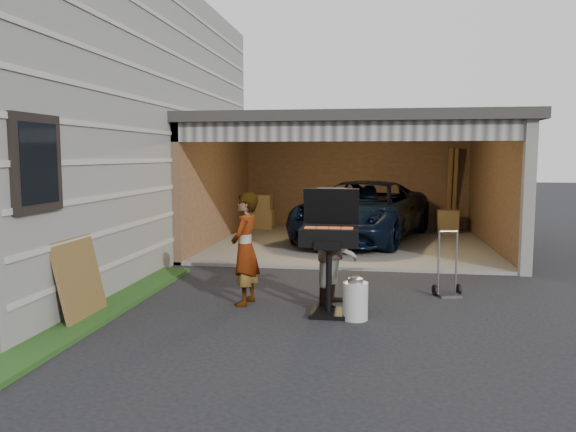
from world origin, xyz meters
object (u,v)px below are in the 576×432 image
object	(u,v)px
bbq_grill	(329,241)
hand_truck	(448,283)
man	(339,250)
minivan	(363,213)
propane_tank	(355,301)
woman	(245,249)
plywood_panel	(80,279)

from	to	relation	value
bbq_grill	hand_truck	distance (m)	2.24
man	bbq_grill	world-z (taller)	bbq_grill
minivan	propane_tank	bearing A→B (deg)	-74.12
bbq_grill	propane_tank	size ratio (longest dim) A/B	3.42
woman	propane_tank	xyz separation A→B (m)	(1.56, -0.52, -0.55)
woman	man	bearing A→B (deg)	103.98
man	bbq_grill	size ratio (longest dim) A/B	0.94
man	minivan	bearing A→B (deg)	13.29
plywood_panel	hand_truck	xyz separation A→B (m)	(4.78, 1.98, -0.34)
woman	bbq_grill	bearing A→B (deg)	80.49
woman	man	world-z (taller)	woman
man	plywood_panel	size ratio (longest dim) A/B	1.47
plywood_panel	hand_truck	distance (m)	5.19
bbq_grill	hand_truck	bearing A→B (deg)	36.73
bbq_grill	propane_tank	bearing A→B (deg)	-26.79
minivan	propane_tank	world-z (taller)	minivan
bbq_grill	minivan	bearing A→B (deg)	87.10
woman	plywood_panel	xyz separation A→B (m)	(-1.90, -1.07, -0.26)
propane_tank	hand_truck	size ratio (longest dim) A/B	0.49
plywood_panel	bbq_grill	bearing A→B (deg)	13.16
woman	propane_tank	bearing A→B (deg)	77.92
woman	plywood_panel	size ratio (longest dim) A/B	1.48
plywood_panel	hand_truck	bearing A→B (deg)	22.47
minivan	propane_tank	size ratio (longest dim) A/B	10.56
hand_truck	woman	bearing A→B (deg)	-177.89
minivan	hand_truck	size ratio (longest dim) A/B	5.15
minivan	hand_truck	world-z (taller)	minivan
propane_tank	plywood_panel	world-z (taller)	plywood_panel
propane_tank	hand_truck	xyz separation A→B (m)	(1.33, 1.43, -0.05)
minivan	woman	world-z (taller)	woman
man	propane_tank	bearing A→B (deg)	-144.28
man	hand_truck	xyz separation A→B (m)	(1.58, 0.74, -0.59)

